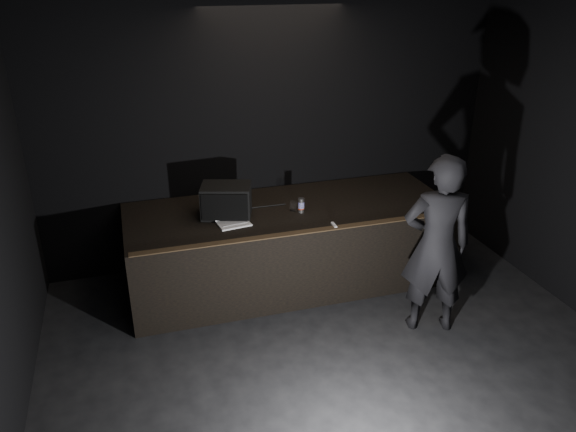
# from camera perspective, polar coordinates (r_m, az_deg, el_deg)

# --- Properties ---
(ground) EXTENTS (7.00, 7.00, 0.00)m
(ground) POSITION_cam_1_polar(r_m,az_deg,el_deg) (5.34, 9.39, -20.60)
(ground) COLOR black
(ground) RESTS_ON ground
(room_walls) EXTENTS (6.10, 7.10, 3.52)m
(room_walls) POSITION_cam_1_polar(r_m,az_deg,el_deg) (4.19, 11.24, -0.47)
(room_walls) COLOR black
(room_walls) RESTS_ON ground
(stage_riser) EXTENTS (4.00, 1.50, 1.00)m
(stage_riser) POSITION_cam_1_polar(r_m,az_deg,el_deg) (7.12, 0.20, -2.84)
(stage_riser) COLOR black
(stage_riser) RESTS_ON ground
(riser_lip) EXTENTS (3.92, 0.10, 0.01)m
(riser_lip) POSITION_cam_1_polar(r_m,az_deg,el_deg) (6.29, 2.10, -1.55)
(riser_lip) COLOR brown
(riser_lip) RESTS_ON stage_riser
(stage_monitor) EXTENTS (0.67, 0.56, 0.38)m
(stage_monitor) POSITION_cam_1_polar(r_m,az_deg,el_deg) (6.66, -6.29, 1.56)
(stage_monitor) COLOR black
(stage_monitor) RESTS_ON stage_riser
(cable) EXTENTS (0.89, 0.03, 0.02)m
(cable) POSITION_cam_1_polar(r_m,az_deg,el_deg) (6.89, -3.84, 0.82)
(cable) COLOR black
(cable) RESTS_ON stage_riser
(laptop) EXTENTS (0.40, 0.37, 0.25)m
(laptop) POSITION_cam_1_polar(r_m,az_deg,el_deg) (6.53, -5.75, -0.11)
(laptop) COLOR white
(laptop) RESTS_ON stage_riser
(beer_can) EXTENTS (0.08, 0.08, 0.18)m
(beer_can) POSITION_cam_1_polar(r_m,az_deg,el_deg) (6.75, 1.34, 1.08)
(beer_can) COLOR silver
(beer_can) RESTS_ON stage_riser
(plastic_cup) EXTENTS (0.09, 0.09, 0.11)m
(plastic_cup) POSITION_cam_1_polar(r_m,az_deg,el_deg) (6.82, 0.54, 1.03)
(plastic_cup) COLOR white
(plastic_cup) RESTS_ON stage_riser
(wii_remote) EXTENTS (0.03, 0.13, 0.02)m
(wii_remote) POSITION_cam_1_polar(r_m,az_deg,el_deg) (6.44, 4.70, -0.92)
(wii_remote) COLOR white
(wii_remote) RESTS_ON stage_riser
(person) EXTENTS (0.84, 0.67, 2.03)m
(person) POSITION_cam_1_polar(r_m,az_deg,el_deg) (6.16, 14.85, -2.90)
(person) COLOR black
(person) RESTS_ON ground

